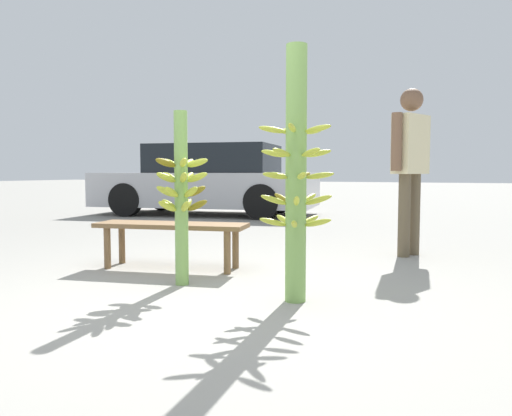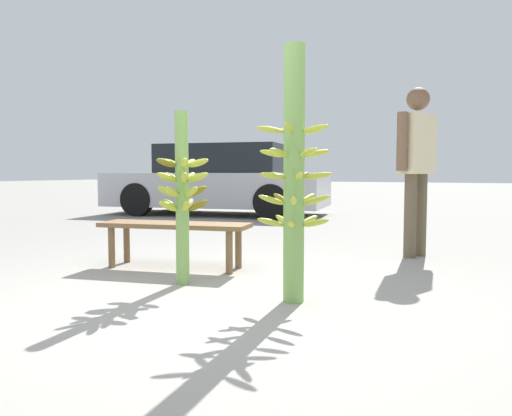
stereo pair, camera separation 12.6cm
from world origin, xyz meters
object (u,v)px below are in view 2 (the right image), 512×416
at_px(banana_stalk_left, 182,193).
at_px(parked_car, 220,181).
at_px(banana_stalk_center, 294,175).
at_px(market_bench, 175,230).
at_px(vendor_person, 417,157).

relative_size(banana_stalk_left, parked_car, 0.29).
relative_size(banana_stalk_center, market_bench, 1.20).
height_order(banana_stalk_left, banana_stalk_center, banana_stalk_center).
bearing_deg(banana_stalk_left, banana_stalk_center, -6.28).
xyz_separation_m(banana_stalk_left, parked_car, (-2.98, 5.62, -0.02)).
relative_size(banana_stalk_left, banana_stalk_center, 0.78).
distance_m(vendor_person, parked_car, 5.64).
distance_m(banana_stalk_left, parked_car, 6.37).
bearing_deg(vendor_person, banana_stalk_center, -169.27).
height_order(vendor_person, parked_car, vendor_person).
height_order(vendor_person, market_bench, vendor_person).
distance_m(banana_stalk_center, vendor_person, 2.26).
bearing_deg(market_bench, banana_stalk_left, -60.95).
xyz_separation_m(banana_stalk_left, market_bench, (-0.44, 0.51, -0.36)).
bearing_deg(parked_car, banana_stalk_left, -161.93).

